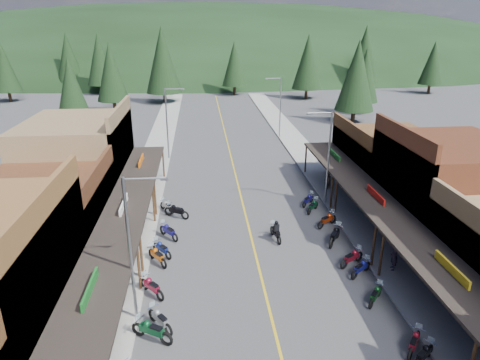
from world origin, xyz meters
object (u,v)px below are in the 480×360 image
object	(u,v)px
pine_9	(365,75)
bike_west_9	(169,231)
shop_west_2	(47,218)
bike_west_7	(157,255)
pedestrian_east_b	(327,180)
bike_east_10	(313,206)
streetlight_0	(132,244)
bike_west_11	(167,206)
bike_east_3	(424,354)
bike_east_11	(308,199)
shop_west_3	(81,160)
pine_5	(365,53)
bike_east_6	(361,267)
pine_8	(71,85)
pine_3	(234,64)
bike_west_8	(162,248)
rider_on_bike	(276,232)
pine_2	(163,60)
pine_4	(308,62)
bike_west_10	(176,210)
pine_1	(100,59)
streetlight_1	(168,121)
pine_11	(357,75)
bike_east_7	(352,257)
pine_10	(111,72)
shop_east_2	(445,190)
bike_east_9	(327,219)
bike_west_5	(160,318)
streetlight_2	(327,154)
pine_7	(68,57)
shop_east_3	(387,161)
bike_west_4	(152,329)
bike_west_6	(152,286)
streetlight_3	(279,105)
bike_east_4	(414,341)
bike_east_5	(376,294)
pedestrian_east_a	(394,256)
pine_6	(433,63)

from	to	relation	value
pine_9	bike_west_9	world-z (taller)	pine_9
shop_west_2	pine_9	xyz separation A→B (m)	(37.75, 43.30, 3.85)
bike_west_7	pedestrian_east_b	distance (m)	18.64
bike_east_10	pedestrian_east_b	xyz separation A→B (m)	(2.56, 4.68, 0.39)
streetlight_0	bike_west_11	world-z (taller)	streetlight_0
bike_east_3	bike_east_11	size ratio (longest dim) A/B	1.01
shop_west_3	pine_5	world-z (taller)	pine_5
bike_east_6	streetlight_0	bearing A→B (deg)	-114.96
pine_8	bike_east_6	xyz separation A→B (m)	(28.14, -43.08, -5.41)
pine_3	bike_west_8	world-z (taller)	pine_3
shop_west_3	rider_on_bike	distance (m)	18.32
pine_2	pine_4	bearing A→B (deg)	4.09
bike_west_10	bike_east_3	size ratio (longest dim) A/B	1.16
pine_2	bike_west_11	distance (m)	51.10
pine_1	pine_3	world-z (taller)	pine_1
streetlight_0	streetlight_1	bearing A→B (deg)	90.00
rider_on_bike	pine_11	bearing A→B (deg)	53.74
bike_east_7	bike_east_3	bearing A→B (deg)	-29.80
pine_1	pine_10	size ratio (longest dim) A/B	1.08
shop_west_2	shop_west_3	bearing A→B (deg)	90.18
streetlight_0	bike_east_11	world-z (taller)	streetlight_0
streetlight_1	bike_west_7	size ratio (longest dim) A/B	3.69
shop_east_2	bike_east_6	distance (m)	9.48
bike_east_9	pedestrian_east_b	bearing A→B (deg)	128.10
pine_9	bike_west_5	bearing A→B (deg)	-119.89
streetlight_2	bike_west_8	distance (m)	15.69
pine_1	bike_west_10	distance (m)	66.61
shop_east_2	pine_11	distance (m)	37.01
shop_west_3	bike_east_10	distance (m)	20.18
bike_west_7	pine_11	bearing A→B (deg)	21.32
streetlight_0	pine_8	bearing A→B (deg)	108.11
pine_1	bike_west_10	size ratio (longest dim) A/B	5.61
pine_4	pine_7	distance (m)	52.50
shop_east_3	pine_7	distance (m)	79.38
bike_west_4	bike_west_7	xyz separation A→B (m)	(-0.35, 7.21, -0.04)
shop_east_3	bike_west_7	xyz separation A→B (m)	(-20.22, -11.81, -1.91)
bike_west_8	bike_west_9	distance (m)	2.46
shop_west_3	streetlight_2	bearing A→B (deg)	-9.04
pine_3	pine_11	distance (m)	32.26
shop_west_2	pine_10	world-z (taller)	pine_10
bike_west_6	streetlight_3	bearing A→B (deg)	28.11
bike_west_11	bike_east_11	world-z (taller)	bike_east_11
bike_east_4	bike_east_5	distance (m)	3.83
rider_on_bike	pedestrian_east_a	distance (m)	8.17
bike_west_8	bike_east_9	world-z (taller)	bike_east_9
streetlight_2	bike_east_9	distance (m)	5.86
shop_west_2	bike_east_6	world-z (taller)	shop_west_2
bike_east_6	bike_west_10	bearing A→B (deg)	-166.40
streetlight_0	pine_6	xyz separation A→B (m)	(52.95, 70.00, 2.02)
pine_4	bike_east_4	world-z (taller)	pine_4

